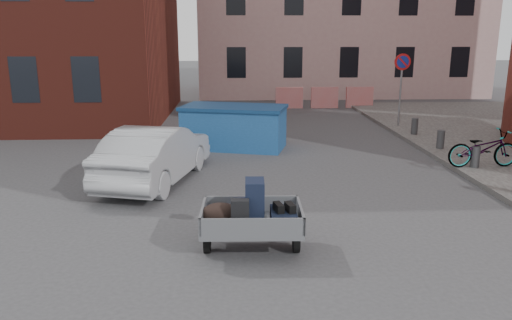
{
  "coord_description": "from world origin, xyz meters",
  "views": [
    {
      "loc": [
        -0.18,
        -8.73,
        3.44
      ],
      "look_at": [
        0.24,
        0.53,
        1.1
      ],
      "focal_mm": 35.0,
      "sensor_mm": 36.0,
      "label": 1
    }
  ],
  "objects_px": {
    "trailer": "(251,217)",
    "silver_car": "(156,154)",
    "bicycle": "(483,148)",
    "dumpster": "(234,127)"
  },
  "relations": [
    {
      "from": "trailer",
      "to": "bicycle",
      "type": "bearing_deg",
      "value": 38.95
    },
    {
      "from": "trailer",
      "to": "bicycle",
      "type": "distance_m",
      "value": 7.7
    },
    {
      "from": "trailer",
      "to": "silver_car",
      "type": "xyz_separation_m",
      "value": [
        -2.12,
        4.13,
        0.08
      ]
    },
    {
      "from": "dumpster",
      "to": "bicycle",
      "type": "distance_m",
      "value": 7.07
    },
    {
      "from": "dumpster",
      "to": "silver_car",
      "type": "height_order",
      "value": "silver_car"
    },
    {
      "from": "trailer",
      "to": "bicycle",
      "type": "height_order",
      "value": "trailer"
    },
    {
      "from": "silver_car",
      "to": "bicycle",
      "type": "relative_size",
      "value": 2.25
    },
    {
      "from": "silver_car",
      "to": "trailer",
      "type": "bearing_deg",
      "value": 131.1
    },
    {
      "from": "dumpster",
      "to": "bicycle",
      "type": "bearing_deg",
      "value": -10.84
    },
    {
      "from": "bicycle",
      "to": "dumpster",
      "type": "bearing_deg",
      "value": 62.28
    }
  ]
}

